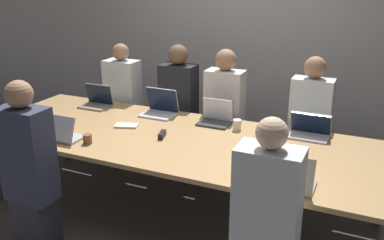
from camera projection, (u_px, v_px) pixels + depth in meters
name	position (u px, v px, depth m)	size (l,w,h in m)	color
ground_plane	(178.00, 212.00, 4.14)	(24.00, 24.00, 0.00)	#4C4742
curtain_wall	(246.00, 39.00, 5.34)	(12.00, 0.06, 2.80)	#BCB7B2
conference_table	(178.00, 143.00, 3.90)	(3.90, 1.39, 0.77)	tan
laptop_far_center	(216.00, 116.00, 4.22)	(0.31, 0.24, 0.24)	#333338
person_far_center	(224.00, 117.00, 4.62)	(0.40, 0.24, 1.45)	#2D2D38
cup_far_center	(237.00, 125.00, 4.05)	(0.08, 0.08, 0.10)	white
laptop_far_left	(97.00, 100.00, 4.75)	(0.33, 0.24, 0.24)	gray
person_far_left	(124.00, 105.00, 5.11)	(0.40, 0.24, 1.42)	#2D2D38
laptop_far_midleft	(160.00, 107.00, 4.47)	(0.35, 0.27, 0.28)	silver
person_far_midleft	(179.00, 109.00, 4.89)	(0.40, 0.24, 1.45)	#2D2D38
laptop_far_right	(309.00, 130.00, 3.88)	(0.36, 0.22, 0.22)	silver
person_far_right	(309.00, 129.00, 4.29)	(0.40, 0.24, 1.44)	#2D2D38
laptop_near_left	(62.00, 133.00, 3.80)	(0.31, 0.24, 0.23)	#B7B7BC
person_near_left	(29.00, 170.00, 3.41)	(0.40, 0.24, 1.44)	#2D2D38
cup_near_left	(87.00, 139.00, 3.74)	(0.08, 0.08, 0.08)	brown
laptop_near_right	(291.00, 180.00, 2.93)	(0.31, 0.26, 0.26)	gray
person_near_right	(266.00, 228.00, 2.67)	(0.40, 0.24, 1.42)	#2D2D38
cup_near_right	(259.00, 171.00, 3.12)	(0.09, 0.09, 0.09)	red
bottle_near_right	(261.00, 160.00, 3.19)	(0.07, 0.07, 0.22)	#ADD1E0
stapler	(162.00, 135.00, 3.88)	(0.08, 0.16, 0.05)	black
notebook	(126.00, 126.00, 4.15)	(0.25, 0.19, 0.02)	silver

